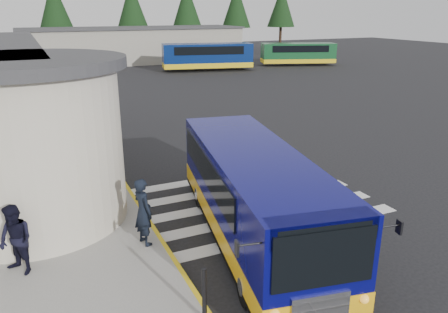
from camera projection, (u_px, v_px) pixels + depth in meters
name	position (u px, v px, depth m)	size (l,w,h in m)	color
ground	(251.00, 190.00, 15.73)	(140.00, 140.00, 0.00)	black
curb_strip	(115.00, 170.00, 17.54)	(0.12, 34.00, 0.16)	yellow
crosswalk	(249.00, 201.00, 14.84)	(8.00, 5.35, 0.01)	silver
depot_building	(134.00, 45.00, 53.60)	(26.40, 8.40, 4.20)	gray
tree_line	(119.00, 5.00, 59.12)	(58.40, 4.40, 10.00)	black
transit_bus	(254.00, 198.00, 12.05)	(4.32, 9.35, 2.56)	#070859
pedestrian_a	(143.00, 212.00, 11.59)	(0.68, 0.45, 1.87)	black
pedestrian_b	(16.00, 240.00, 10.27)	(0.85, 0.66, 1.75)	black
bollard	(204.00, 294.00, 8.76)	(0.10, 0.10, 1.20)	black
far_bus_a	(207.00, 56.00, 46.27)	(9.78, 4.61, 2.43)	#071C53
far_bus_b	(298.00, 53.00, 50.80)	(8.77, 5.03, 2.18)	#134824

